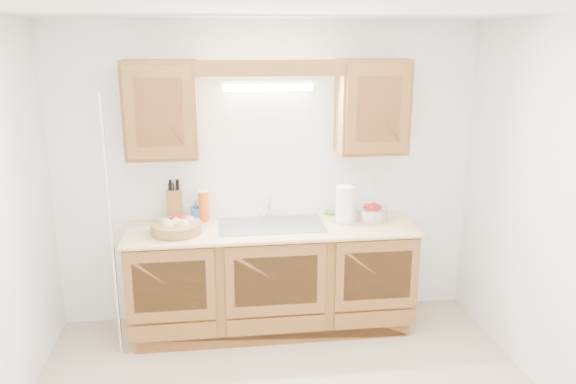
{
  "coord_description": "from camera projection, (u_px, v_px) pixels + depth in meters",
  "views": [
    {
      "loc": [
        -0.41,
        -3.06,
        2.34
      ],
      "look_at": [
        0.09,
        0.85,
        1.27
      ],
      "focal_mm": 35.0,
      "sensor_mm": 36.0,
      "label": 1
    }
  ],
  "objects": [
    {
      "name": "upper_cabinet_left",
      "position": [
        161.0,
        110.0,
        4.29
      ],
      "size": [
        0.55,
        0.33,
        0.75
      ],
      "primitive_type": "cube",
      "color": "brown",
      "rests_on": "room"
    },
    {
      "name": "fruit_basket",
      "position": [
        177.0,
        226.0,
        4.33
      ],
      "size": [
        0.42,
        0.42,
        0.12
      ],
      "rotation": [
        0.0,
        0.0,
        -0.1
      ],
      "color": "#A67B43",
      "rests_on": "countertop"
    },
    {
      "name": "orange_canister",
      "position": [
        204.0,
        206.0,
        4.6
      ],
      "size": [
        0.11,
        0.11,
        0.26
      ],
      "rotation": [
        0.0,
        0.0,
        -0.27
      ],
      "color": "#E25A0C",
      "rests_on": "countertop"
    },
    {
      "name": "fluorescent_fixture",
      "position": [
        268.0,
        85.0,
        4.43
      ],
      "size": [
        0.76,
        0.08,
        0.08
      ],
      "color": "white",
      "rests_on": "room"
    },
    {
      "name": "sink",
      "position": [
        272.0,
        234.0,
        4.53
      ],
      "size": [
        0.84,
        0.46,
        0.36
      ],
      "color": "#9E9EA3",
      "rests_on": "countertop"
    },
    {
      "name": "base_cabinets",
      "position": [
        272.0,
        279.0,
        4.63
      ],
      "size": [
        2.2,
        0.6,
        0.86
      ],
      "primitive_type": "cube",
      "color": "brown",
      "rests_on": "ground"
    },
    {
      "name": "knife_block",
      "position": [
        175.0,
        205.0,
        4.61
      ],
      "size": [
        0.14,
        0.22,
        0.36
      ],
      "rotation": [
        0.0,
        0.0,
        0.06
      ],
      "color": "brown",
      "rests_on": "countertop"
    },
    {
      "name": "sponge",
      "position": [
        332.0,
        213.0,
        4.8
      ],
      "size": [
        0.13,
        0.1,
        0.02
      ],
      "rotation": [
        0.0,
        0.0,
        -0.24
      ],
      "color": "#CC333F",
      "rests_on": "countertop"
    },
    {
      "name": "valance",
      "position": [
        271.0,
        68.0,
        4.17
      ],
      "size": [
        2.2,
        0.05,
        0.12
      ],
      "primitive_type": "cube",
      "color": "brown",
      "rests_on": "room"
    },
    {
      "name": "paper_towel",
      "position": [
        344.0,
        205.0,
        4.54
      ],
      "size": [
        0.17,
        0.17,
        0.36
      ],
      "rotation": [
        0.0,
        0.0,
        -0.1
      ],
      "color": "silver",
      "rests_on": "countertop"
    },
    {
      "name": "countertop",
      "position": [
        272.0,
        229.0,
        4.5
      ],
      "size": [
        2.3,
        0.63,
        0.04
      ],
      "primitive_type": "cube",
      "color": "#E7C479",
      "rests_on": "base_cabinets"
    },
    {
      "name": "upper_cabinet_right",
      "position": [
        372.0,
        107.0,
        4.5
      ],
      "size": [
        0.55,
        0.33,
        0.75
      ],
      "primitive_type": "cube",
      "color": "brown",
      "rests_on": "room"
    },
    {
      "name": "outlet_plate",
      "position": [
        378.0,
        183.0,
        4.84
      ],
      "size": [
        0.08,
        0.01,
        0.12
      ],
      "primitive_type": "cube",
      "color": "white",
      "rests_on": "room"
    },
    {
      "name": "soap_bottle",
      "position": [
        196.0,
        211.0,
        4.61
      ],
      "size": [
        0.08,
        0.08,
        0.17
      ],
      "primitive_type": "imported",
      "rotation": [
        0.0,
        0.0,
        0.11
      ],
      "color": "#2356B0",
      "rests_on": "countertop"
    },
    {
      "name": "apple_bowl",
      "position": [
        371.0,
        212.0,
        4.65
      ],
      "size": [
        0.35,
        0.35,
        0.14
      ],
      "rotation": [
        0.0,
        0.0,
        0.33
      ],
      "color": "silver",
      "rests_on": "countertop"
    },
    {
      "name": "room",
      "position": [
        292.0,
        234.0,
        3.27
      ],
      "size": [
        3.52,
        3.5,
        2.5
      ],
      "color": "#C2AA8C",
      "rests_on": "ground"
    },
    {
      "name": "wire_shelf_pole",
      "position": [
        111.0,
        231.0,
        4.08
      ],
      "size": [
        0.03,
        0.03,
        2.0
      ],
      "primitive_type": "cylinder",
      "color": "silver",
      "rests_on": "ground"
    }
  ]
}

